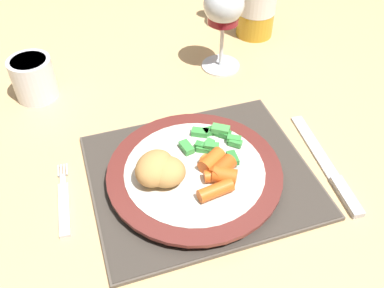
{
  "coord_description": "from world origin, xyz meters",
  "views": [
    {
      "loc": [
        -0.14,
        -0.58,
        1.21
      ],
      "look_at": [
        -0.0,
        -0.16,
        0.78
      ],
      "focal_mm": 40.0,
      "sensor_mm": 36.0,
      "label": 1
    }
  ],
  "objects_px": {
    "dinner_plate": "(195,174)",
    "fork": "(64,203)",
    "dining_table": "(167,134)",
    "drinking_cup": "(33,77)",
    "wine_glass": "(224,9)",
    "table_knife": "(330,170)"
  },
  "relations": [
    {
      "from": "dinner_plate",
      "to": "wine_glass",
      "type": "bearing_deg",
      "value": 61.88
    },
    {
      "from": "dinner_plate",
      "to": "fork",
      "type": "bearing_deg",
      "value": 175.01
    },
    {
      "from": "dining_table",
      "to": "wine_glass",
      "type": "xyz_separation_m",
      "value": [
        0.13,
        0.07,
        0.2
      ]
    },
    {
      "from": "dinner_plate",
      "to": "drinking_cup",
      "type": "xyz_separation_m",
      "value": [
        -0.2,
        0.28,
        0.02
      ]
    },
    {
      "from": "dinner_plate",
      "to": "drinking_cup",
      "type": "distance_m",
      "value": 0.35
    },
    {
      "from": "dining_table",
      "to": "fork",
      "type": "distance_m",
      "value": 0.28
    },
    {
      "from": "wine_glass",
      "to": "dining_table",
      "type": "bearing_deg",
      "value": -151.81
    },
    {
      "from": "dining_table",
      "to": "drinking_cup",
      "type": "xyz_separation_m",
      "value": [
        -0.21,
        0.08,
        0.12
      ]
    },
    {
      "from": "fork",
      "to": "wine_glass",
      "type": "xyz_separation_m",
      "value": [
        0.33,
        0.25,
        0.12
      ]
    },
    {
      "from": "table_knife",
      "to": "wine_glass",
      "type": "bearing_deg",
      "value": 99.77
    },
    {
      "from": "dining_table",
      "to": "wine_glass",
      "type": "distance_m",
      "value": 0.25
    },
    {
      "from": "table_knife",
      "to": "wine_glass",
      "type": "xyz_separation_m",
      "value": [
        -0.05,
        0.31,
        0.11
      ]
    },
    {
      "from": "fork",
      "to": "table_knife",
      "type": "xyz_separation_m",
      "value": [
        0.38,
        -0.06,
        0.0
      ]
    },
    {
      "from": "table_knife",
      "to": "dinner_plate",
      "type": "bearing_deg",
      "value": 167.27
    },
    {
      "from": "dining_table",
      "to": "fork",
      "type": "height_order",
      "value": "fork"
    },
    {
      "from": "dining_table",
      "to": "fork",
      "type": "relative_size",
      "value": 9.86
    },
    {
      "from": "dining_table",
      "to": "dinner_plate",
      "type": "height_order",
      "value": "dinner_plate"
    },
    {
      "from": "drinking_cup",
      "to": "dinner_plate",
      "type": "bearing_deg",
      "value": -54.44
    },
    {
      "from": "dinner_plate",
      "to": "fork",
      "type": "xyz_separation_m",
      "value": [
        -0.18,
        0.02,
        -0.01
      ]
    },
    {
      "from": "fork",
      "to": "drinking_cup",
      "type": "relative_size",
      "value": 1.76
    },
    {
      "from": "fork",
      "to": "wine_glass",
      "type": "height_order",
      "value": "wine_glass"
    },
    {
      "from": "table_knife",
      "to": "fork",
      "type": "bearing_deg",
      "value": 170.98
    }
  ]
}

